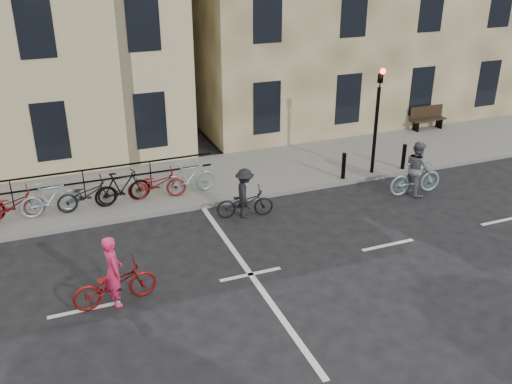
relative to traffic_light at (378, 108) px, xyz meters
name	(u,v)px	position (x,y,z in m)	size (l,w,h in m)	color
ground	(251,275)	(-6.20, -4.34, -2.45)	(120.00, 120.00, 0.00)	black
sidewalk	(63,201)	(-10.20, 1.66, -2.38)	(46.00, 4.00, 0.15)	slate
traffic_light	(378,108)	(0.00, 0.00, 0.00)	(0.18, 0.30, 3.90)	black
bollard_east	(344,166)	(-1.20, -0.09, -1.85)	(0.14, 0.14, 0.90)	black
bollard_west	(404,157)	(1.20, -0.09, -1.85)	(0.14, 0.14, 0.90)	black
bench	(427,117)	(4.80, 3.39, -1.78)	(1.60, 0.41, 0.97)	black
parked_bikes	(67,196)	(-10.07, 0.70, -1.81)	(9.35, 1.23, 1.05)	black
cyclist_pink	(114,281)	(-9.47, -4.31, -1.86)	(1.97, 0.86, 1.70)	maroon
cyclist_grey	(416,173)	(0.50, -1.76, -1.73)	(1.86, 0.90, 1.78)	#87A6B0
cyclist_dark	(245,198)	(-5.20, -1.27, -1.86)	(1.78, 1.07, 1.52)	black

